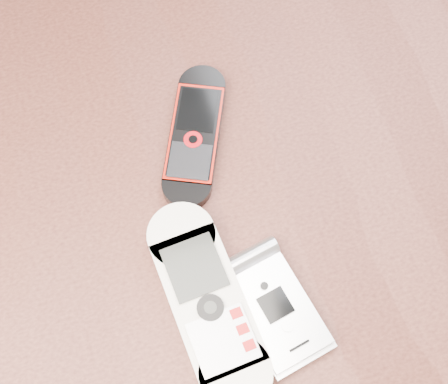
{
  "coord_description": "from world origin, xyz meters",
  "views": [
    {
      "loc": [
        -0.05,
        -0.19,
        1.24
      ],
      "look_at": [
        0.01,
        0.0,
        0.76
      ],
      "focal_mm": 50.0,
      "sensor_mm": 36.0,
      "label": 1
    }
  ],
  "objects_px": {
    "table": "(219,238)",
    "motorola_razr": "(277,310)",
    "nokia_white": "(208,303)",
    "nokia_black_red": "(195,135)"
  },
  "relations": [
    {
      "from": "table",
      "to": "motorola_razr",
      "type": "bearing_deg",
      "value": -81.99
    },
    {
      "from": "table",
      "to": "motorola_razr",
      "type": "height_order",
      "value": "motorola_razr"
    },
    {
      "from": "nokia_white",
      "to": "nokia_black_red",
      "type": "relative_size",
      "value": 1.23
    },
    {
      "from": "nokia_white",
      "to": "nokia_black_red",
      "type": "distance_m",
      "value": 0.15
    },
    {
      "from": "nokia_black_red",
      "to": "nokia_white",
      "type": "bearing_deg",
      "value": -78.22
    },
    {
      "from": "nokia_white",
      "to": "nokia_black_red",
      "type": "height_order",
      "value": "nokia_white"
    },
    {
      "from": "nokia_white",
      "to": "motorola_razr",
      "type": "bearing_deg",
      "value": -27.79
    },
    {
      "from": "nokia_white",
      "to": "motorola_razr",
      "type": "height_order",
      "value": "nokia_white"
    },
    {
      "from": "table",
      "to": "nokia_white",
      "type": "xyz_separation_m",
      "value": [
        -0.03,
        -0.09,
        0.12
      ]
    },
    {
      "from": "nokia_white",
      "to": "nokia_black_red",
      "type": "xyz_separation_m",
      "value": [
        0.03,
        0.15,
        -0.0
      ]
    }
  ]
}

